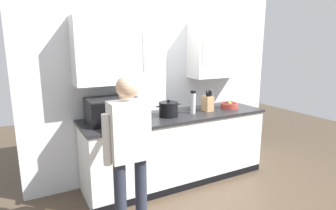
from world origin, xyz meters
TOP-DOWN VIEW (x-y plane):
  - ground_plane at (0.00, 0.00)m, footprint 9.68×9.68m
  - back_wall_tiled at (-0.00, 1.16)m, footprint 3.71×0.44m
  - counter_unit at (0.00, 0.82)m, footprint 2.47×0.72m
  - microwave_oven at (-0.86, 0.86)m, footprint 0.58×0.46m
  - knife_block at (0.48, 0.79)m, footprint 0.11×0.15m
  - fruit_bowl at (0.86, 0.79)m, footprint 0.25×0.25m
  - stock_pot at (-0.14, 0.78)m, footprint 0.34×0.25m
  - thermos_flask at (0.22, 0.76)m, footprint 0.07×0.07m
  - person_figure at (-0.97, -0.02)m, footprint 0.44×0.67m

SIDE VIEW (x-z plane):
  - ground_plane at x=0.00m, z-range 0.00..0.00m
  - counter_unit at x=0.00m, z-range 0.00..0.91m
  - person_figure at x=-0.97m, z-range 0.15..1.70m
  - fruit_bowl at x=0.86m, z-range 0.90..1.00m
  - stock_pot at x=-0.14m, z-range 0.89..1.11m
  - knife_block at x=0.48m, z-range 0.87..1.16m
  - microwave_oven at x=-0.86m, z-range 0.91..1.19m
  - thermos_flask at x=0.22m, z-range 0.91..1.21m
  - back_wall_tiled at x=0.00m, z-range 0.11..2.81m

